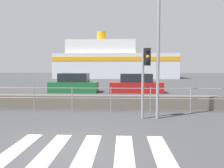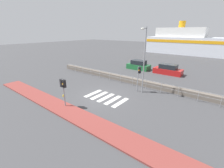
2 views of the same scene
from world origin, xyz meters
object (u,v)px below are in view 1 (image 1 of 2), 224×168
at_px(parked_car_green, 74,84).
at_px(parked_car_red, 136,84).
at_px(traffic_light_far, 146,67).
at_px(streetlamp, 160,12).
at_px(ferry_boat, 113,62).

relative_size(parked_car_green, parked_car_red, 0.92).
xyz_separation_m(traffic_light_far, parked_car_red, (0.19, 9.36, -1.40)).
xyz_separation_m(streetlamp, ferry_boat, (-3.39, 35.14, -1.01)).
height_order(streetlamp, parked_car_green, streetlamp).
distance_m(traffic_light_far, parked_car_red, 9.47).
distance_m(streetlamp, parked_car_red, 10.10).
height_order(streetlamp, ferry_boat, ferry_boat).
relative_size(streetlamp, parked_car_green, 1.72).
height_order(traffic_light_far, parked_car_green, traffic_light_far).
bearing_deg(traffic_light_far, parked_car_green, 117.97).
bearing_deg(ferry_boat, parked_car_red, -83.12).
bearing_deg(streetlamp, traffic_light_far, 167.02).
bearing_deg(parked_car_red, traffic_light_far, -91.17).
height_order(parked_car_green, parked_car_red, parked_car_green).
xyz_separation_m(ferry_boat, parked_car_green, (-2.07, -25.66, -2.45)).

